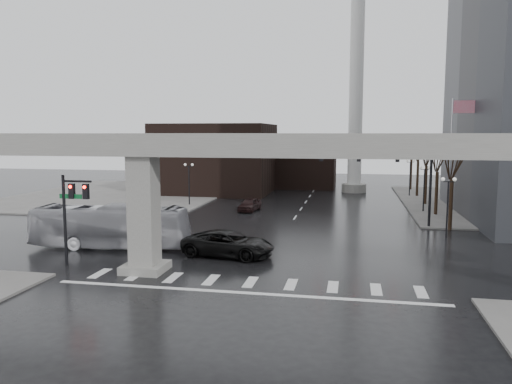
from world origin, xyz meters
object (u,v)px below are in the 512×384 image
signal_mast_arm (388,164)px  far_car (250,204)px  city_bus (110,226)px  pickup_truck (228,244)px

signal_mast_arm → far_car: 16.70m
city_bus → far_car: 20.90m
signal_mast_arm → city_bus: 25.35m
pickup_truck → signal_mast_arm: bearing=-31.8°
signal_mast_arm → far_car: (-14.49, 6.57, -5.09)m
pickup_truck → city_bus: size_ratio=0.55×
pickup_truck → far_car: size_ratio=1.51×
pickup_truck → city_bus: city_bus is taller
signal_mast_arm → pickup_truck: bearing=-130.1°
pickup_truck → city_bus: 9.52m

